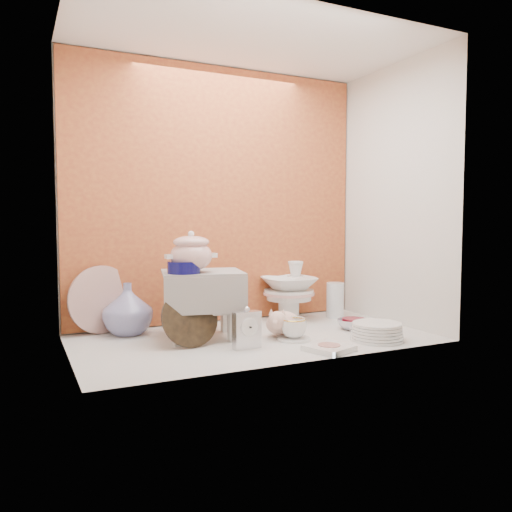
# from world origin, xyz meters

# --- Properties ---
(ground) EXTENTS (1.80, 1.80, 0.00)m
(ground) POSITION_xyz_m (0.00, 0.00, 0.00)
(ground) COLOR silver
(ground) RESTS_ON ground
(niche_shell) EXTENTS (1.86, 1.03, 1.53)m
(niche_shell) POSITION_xyz_m (0.00, 0.18, 0.93)
(niche_shell) COLOR #C56B31
(niche_shell) RESTS_ON ground
(step_stool) EXTENTS (0.47, 0.43, 0.34)m
(step_stool) POSITION_xyz_m (-0.24, 0.12, 0.17)
(step_stool) COLOR silver
(step_stool) RESTS_ON ground
(soup_tureen) EXTENTS (0.27, 0.27, 0.21)m
(soup_tureen) POSITION_xyz_m (-0.31, 0.07, 0.45)
(soup_tureen) COLOR white
(soup_tureen) RESTS_ON step_stool
(cobalt_bowl) EXTENTS (0.21, 0.21, 0.06)m
(cobalt_bowl) POSITION_xyz_m (-0.35, 0.06, 0.37)
(cobalt_bowl) COLOR #0B094A
(cobalt_bowl) RESTS_ON step_stool
(floral_platter) EXTENTS (0.36, 0.14, 0.36)m
(floral_platter) POSITION_xyz_m (-0.69, 0.45, 0.18)
(floral_platter) COLOR silver
(floral_platter) RESTS_ON ground
(blue_white_vase) EXTENTS (0.34, 0.34, 0.27)m
(blue_white_vase) POSITION_xyz_m (-0.57, 0.36, 0.14)
(blue_white_vase) COLOR silver
(blue_white_vase) RESTS_ON ground
(lacquer_tray) EXTENTS (0.30, 0.14, 0.27)m
(lacquer_tray) POSITION_xyz_m (-0.35, -0.02, 0.14)
(lacquer_tray) COLOR black
(lacquer_tray) RESTS_ON ground
(mantel_clock) EXTENTS (0.14, 0.06, 0.20)m
(mantel_clock) POSITION_xyz_m (-0.12, -0.18, 0.10)
(mantel_clock) COLOR silver
(mantel_clock) RESTS_ON ground
(plush_pig) EXTENTS (0.28, 0.23, 0.14)m
(plush_pig) POSITION_xyz_m (0.15, -0.03, 0.07)
(plush_pig) COLOR beige
(plush_pig) RESTS_ON ground
(teacup_saucer) EXTENTS (0.20, 0.20, 0.01)m
(teacup_saucer) POSITION_xyz_m (0.16, -0.13, 0.01)
(teacup_saucer) COLOR white
(teacup_saucer) RESTS_ON ground
(gold_rim_teacup) EXTENTS (0.13, 0.13, 0.10)m
(gold_rim_teacup) POSITION_xyz_m (0.16, -0.13, 0.06)
(gold_rim_teacup) COLOR white
(gold_rim_teacup) RESTS_ON teacup_saucer
(lattice_dish) EXTENTS (0.24, 0.24, 0.03)m
(lattice_dish) POSITION_xyz_m (0.20, -0.39, 0.01)
(lattice_dish) COLOR white
(lattice_dish) RESTS_ON ground
(dinner_plate_stack) EXTENTS (0.32, 0.32, 0.09)m
(dinner_plate_stack) POSITION_xyz_m (0.54, -0.31, 0.04)
(dinner_plate_stack) COLOR white
(dinner_plate_stack) RESTS_ON ground
(crystal_bowl) EXTENTS (0.22, 0.22, 0.06)m
(crystal_bowl) POSITION_xyz_m (0.59, -0.05, 0.03)
(crystal_bowl) COLOR silver
(crystal_bowl) RESTS_ON ground
(clear_glass_vase) EXTENTS (0.13, 0.13, 0.22)m
(clear_glass_vase) POSITION_xyz_m (0.69, 0.29, 0.11)
(clear_glass_vase) COLOR silver
(clear_glass_vase) RESTS_ON ground
(porcelain_tower) EXTENTS (0.33, 0.33, 0.36)m
(porcelain_tower) POSITION_xyz_m (0.39, 0.33, 0.18)
(porcelain_tower) COLOR white
(porcelain_tower) RESTS_ON ground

